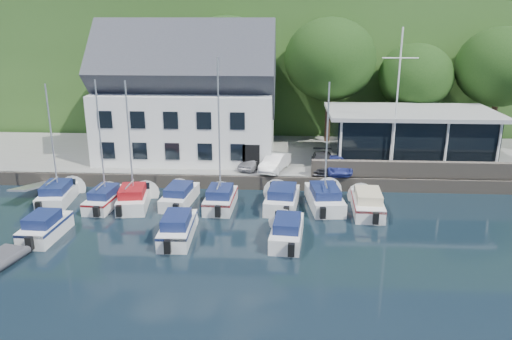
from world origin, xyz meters
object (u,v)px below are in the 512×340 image
object	(u,v)px
harbor_building	(187,104)
boat_r1_5	(282,196)
boat_r1_0	(52,141)
flagpole	(397,103)
boat_r1_3	(180,194)
boat_r1_2	(130,141)
boat_r1_1	(101,146)
boat_r1_6	(327,140)
boat_r1_7	(367,201)
car_dgrey	(322,162)
car_silver	(252,161)
boat_r2_2	(178,225)
car_white	(275,162)
car_blue	(336,164)
boat_r2_3	(287,228)
boat_r1_4	(219,141)
club_pavilion	(409,135)
boat_r2_0	(45,225)

from	to	relation	value
harbor_building	boat_r1_5	distance (m)	12.81
harbor_building	boat_r1_0	world-z (taller)	harbor_building
flagpole	boat_r1_3	bearing A→B (deg)	-162.58
boat_r1_2	boat_r1_3	distance (m)	4.87
flagpole	boat_r1_2	xyz separation A→B (m)	(-18.04, -5.55, -1.76)
boat_r1_1	boat_r1_6	distance (m)	14.68
boat_r1_1	boat_r1_7	bearing A→B (deg)	4.78
car_dgrey	boat_r1_7	bearing A→B (deg)	-63.86
car_silver	boat_r1_6	world-z (taller)	boat_r1_6
boat_r1_6	boat_r2_2	size ratio (longest dim) A/B	1.48
car_white	car_blue	bearing A→B (deg)	16.71
boat_r1_3	car_blue	bearing A→B (deg)	28.42
boat_r1_3	boat_r1_7	world-z (taller)	boat_r1_7
car_silver	car_white	size ratio (longest dim) A/B	0.82
car_silver	boat_r1_6	xyz separation A→B (m)	(5.22, -5.17, 3.01)
car_dgrey	boat_r1_0	bearing A→B (deg)	-160.80
car_silver	boat_r1_3	distance (m)	6.95
boat_r1_3	boat_r1_6	distance (m)	10.53
boat_r1_0	boat_r1_7	distance (m)	21.20
car_white	boat_r1_3	size ratio (longest dim) A/B	0.63
boat_r1_0	boat_r1_3	size ratio (longest dim) A/B	1.39
boat_r1_2	boat_r2_3	world-z (taller)	boat_r1_2
flagpole	boat_r2_2	size ratio (longest dim) A/B	1.71
boat_r1_4	car_silver	bearing A→B (deg)	76.17
club_pavilion	car_silver	distance (m)	12.93
boat_r2_0	boat_r1_6	bearing A→B (deg)	21.80
harbor_building	car_dgrey	size ratio (longest dim) A/B	3.42
boat_r1_6	boat_r1_7	size ratio (longest dim) A/B	1.37
boat_r1_1	boat_r1_2	xyz separation A→B (m)	(1.93, -0.07, 0.37)
boat_r1_7	boat_r1_3	bearing A→B (deg)	179.12
car_silver	boat_r2_3	xyz separation A→B (m)	(2.70, -10.65, -0.81)
boat_r1_7	boat_r2_0	world-z (taller)	boat_r2_0
boat_r1_0	boat_r1_5	size ratio (longest dim) A/B	1.40
car_blue	boat_r2_3	world-z (taller)	car_blue
boat_r1_0	boat_r1_5	world-z (taller)	boat_r1_0
boat_r1_4	boat_r2_2	distance (m)	6.47
boat_r1_0	boat_r1_7	bearing A→B (deg)	-7.72
harbor_building	flagpole	bearing A→B (deg)	-13.66
boat_r1_2	car_blue	bearing A→B (deg)	13.06
boat_r1_5	boat_r1_7	bearing A→B (deg)	2.29
car_white	flagpole	bearing A→B (deg)	18.46
flagpole	boat_r1_7	distance (m)	8.23
club_pavilion	boat_r1_0	bearing A→B (deg)	-162.02
car_blue	flagpole	xyz separation A→B (m)	(4.12, 0.14, 4.66)
car_blue	boat_r1_1	world-z (taller)	boat_r1_1
harbor_building	car_white	bearing A→B (deg)	-28.11
boat_r1_6	boat_r2_0	size ratio (longest dim) A/B	1.70
boat_r2_3	car_blue	bearing A→B (deg)	75.06
club_pavilion	flagpole	bearing A→B (deg)	-120.02
boat_r1_4	boat_r1_7	bearing A→B (deg)	1.57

